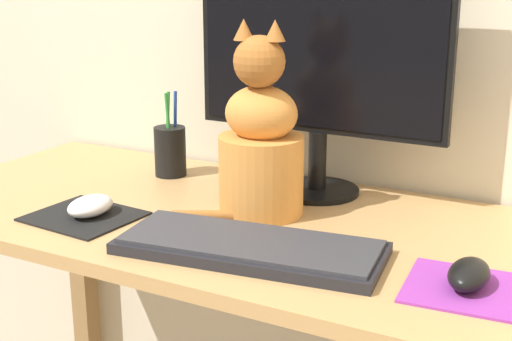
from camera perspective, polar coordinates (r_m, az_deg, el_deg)
The scene contains 9 objects.
desk at distance 1.32m, azimuth 0.47°, elevation -8.23°, with size 1.41×0.58×0.72m.
monitor at distance 1.38m, azimuth 5.11°, elevation 9.06°, with size 0.51×0.17×0.48m.
keyboard at distance 1.14m, azimuth -0.48°, elevation -6.12°, with size 0.44×0.22×0.02m.
mousepad_left at distance 1.33m, azimuth -13.59°, elevation -3.59°, with size 0.20×0.18×0.00m.
mousepad_right at distance 1.06m, azimuth 16.81°, elevation -9.10°, with size 0.19×0.17×0.00m.
computer_mouse_left at distance 1.33m, azimuth -13.11°, elevation -2.77°, with size 0.07×0.10×0.04m.
computer_mouse_right at distance 1.06m, azimuth 16.67°, elevation -7.96°, with size 0.06×0.10×0.04m.
cat at distance 1.28m, azimuth 0.35°, elevation 2.11°, with size 0.21×0.22×0.35m.
pen_cup at distance 1.55m, azimuth -6.88°, elevation 1.62°, with size 0.07×0.07×0.18m.
Camera 1 is at (0.56, -1.07, 1.16)m, focal length 50.00 mm.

